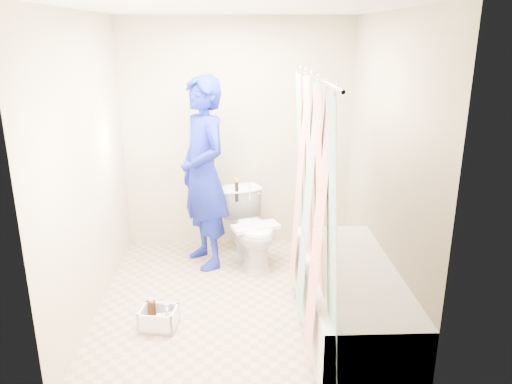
{
  "coord_description": "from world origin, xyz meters",
  "views": [
    {
      "loc": [
        -0.01,
        -3.87,
        2.23
      ],
      "look_at": [
        0.15,
        0.25,
        0.91
      ],
      "focal_mm": 35.0,
      "sensor_mm": 36.0,
      "label": 1
    }
  ],
  "objects_px": {
    "bathtub": "(349,295)",
    "cleaning_caddy": "(160,319)",
    "plumber": "(204,174)",
    "toilet": "(251,229)"
  },
  "relations": [
    {
      "from": "toilet",
      "to": "bathtub",
      "type": "bearing_deg",
      "value": -77.33
    },
    {
      "from": "bathtub",
      "to": "plumber",
      "type": "bearing_deg",
      "value": 134.79
    },
    {
      "from": "toilet",
      "to": "cleaning_caddy",
      "type": "distance_m",
      "value": 1.41
    },
    {
      "from": "plumber",
      "to": "cleaning_caddy",
      "type": "xyz_separation_m",
      "value": [
        -0.3,
        -1.17,
        -0.86
      ]
    },
    {
      "from": "toilet",
      "to": "plumber",
      "type": "xyz_separation_m",
      "value": [
        -0.46,
        0.03,
        0.56
      ]
    },
    {
      "from": "toilet",
      "to": "plumber",
      "type": "distance_m",
      "value": 0.73
    },
    {
      "from": "toilet",
      "to": "plumber",
      "type": "bearing_deg",
      "value": 157.62
    },
    {
      "from": "bathtub",
      "to": "plumber",
      "type": "height_order",
      "value": "plumber"
    },
    {
      "from": "bathtub",
      "to": "cleaning_caddy",
      "type": "height_order",
      "value": "bathtub"
    },
    {
      "from": "cleaning_caddy",
      "to": "toilet",
      "type": "bearing_deg",
      "value": 64.99
    }
  ]
}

